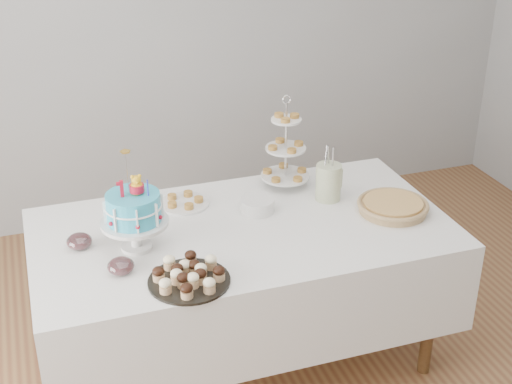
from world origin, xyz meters
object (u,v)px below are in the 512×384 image
object	(u,v)px
birthday_cake	(135,224)
plate_stack	(257,205)
jam_bowl_b	(79,241)
jam_bowl_a	(121,266)
pastry_plate	(184,202)
utensil_pitcher	(329,181)
table	(243,269)
cupcake_tray	(189,274)
tiered_stand	(286,149)
pie	(393,206)

from	to	relation	value
birthday_cake	plate_stack	bearing A→B (deg)	17.34
jam_bowl_b	jam_bowl_a	bearing A→B (deg)	-61.64
plate_stack	pastry_plate	distance (m)	0.37
utensil_pitcher	jam_bowl_a	bearing A→B (deg)	-155.04
jam_bowl_b	table	bearing A→B (deg)	-4.35
cupcake_tray	table	bearing A→B (deg)	46.55
birthday_cake	jam_bowl_a	distance (m)	0.22
birthday_cake	plate_stack	size ratio (longest dim) A/B	2.74
tiered_stand	pastry_plate	distance (m)	0.58
cupcake_tray	pie	distance (m)	1.11
pie	jam_bowl_b	size ratio (longest dim) A/B	3.08
table	pie	size ratio (longest dim) A/B	5.59
table	jam_bowl_b	size ratio (longest dim) A/B	17.20
pastry_plate	jam_bowl_b	world-z (taller)	jam_bowl_b
birthday_cake	pie	xyz separation A→B (m)	(1.23, -0.05, -0.09)
tiered_stand	pastry_plate	xyz separation A→B (m)	(-0.55, -0.05, -0.19)
pie	utensil_pitcher	size ratio (longest dim) A/B	1.22
pastry_plate	jam_bowl_a	world-z (taller)	jam_bowl_a
plate_stack	jam_bowl_a	world-z (taller)	jam_bowl_a
cupcake_tray	plate_stack	bearing A→B (deg)	46.91
tiered_stand	birthday_cake	bearing A→B (deg)	-155.46
pie	jam_bowl_b	distance (m)	1.47
plate_stack	pastry_plate	bearing A→B (deg)	150.75
birthday_cake	tiered_stand	xyz separation A→B (m)	(0.84, 0.38, 0.08)
cupcake_tray	jam_bowl_a	bearing A→B (deg)	147.46
table	pie	xyz separation A→B (m)	(0.73, -0.09, 0.26)
cupcake_tray	tiered_stand	distance (m)	1.00
table	utensil_pitcher	size ratio (longest dim) A/B	6.83
pastry_plate	utensil_pitcher	size ratio (longest dim) A/B	0.87
plate_stack	utensil_pitcher	xyz separation A→B (m)	(0.37, 0.01, 0.07)
tiered_stand	plate_stack	world-z (taller)	tiered_stand
cupcake_tray	tiered_stand	bearing A→B (deg)	46.17
birthday_cake	pie	bearing A→B (deg)	0.22
birthday_cake	utensil_pitcher	bearing A→B (deg)	12.53
table	jam_bowl_b	bearing A→B (deg)	175.65
cupcake_tray	utensil_pitcher	distance (m)	0.97
pie	jam_bowl_b	bearing A→B (deg)	174.48
pie	plate_stack	xyz separation A→B (m)	(-0.61, 0.21, 0.00)
pie	jam_bowl_a	world-z (taller)	jam_bowl_a
pastry_plate	jam_bowl_a	xyz separation A→B (m)	(-0.39, -0.51, 0.02)
pie	plate_stack	bearing A→B (deg)	160.78
jam_bowl_a	jam_bowl_b	size ratio (longest dim) A/B	1.00
plate_stack	jam_bowl_b	bearing A→B (deg)	-175.10
birthday_cake	utensil_pitcher	size ratio (longest dim) A/B	1.61
pastry_plate	table	bearing A→B (deg)	-56.53
plate_stack	utensil_pitcher	size ratio (longest dim) A/B	0.59
jam_bowl_b	utensil_pitcher	xyz separation A→B (m)	(1.22, 0.08, 0.07)
tiered_stand	utensil_pitcher	world-z (taller)	tiered_stand
jam_bowl_b	birthday_cake	bearing A→B (deg)	-20.10
pastry_plate	pie	bearing A→B (deg)	-22.82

